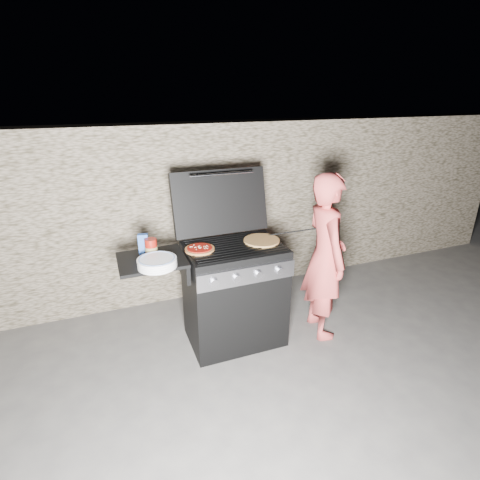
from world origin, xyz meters
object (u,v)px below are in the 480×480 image
object	(u,v)px
pizza_topped	(200,249)
person	(325,257)
gas_grill	(207,299)
sauce_jar	(151,248)

from	to	relation	value
pizza_topped	person	xyz separation A→B (m)	(1.07, -0.16, -0.18)
gas_grill	sauce_jar	bearing A→B (deg)	173.69
sauce_jar	gas_grill	bearing A→B (deg)	-6.31
gas_grill	person	world-z (taller)	person
pizza_topped	person	distance (m)	1.10
person	sauce_jar	bearing A→B (deg)	90.79
pizza_topped	sauce_jar	size ratio (longest dim) A/B	1.66
sauce_jar	person	distance (m)	1.48
gas_grill	pizza_topped	distance (m)	0.47
person	gas_grill	bearing A→B (deg)	90.20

